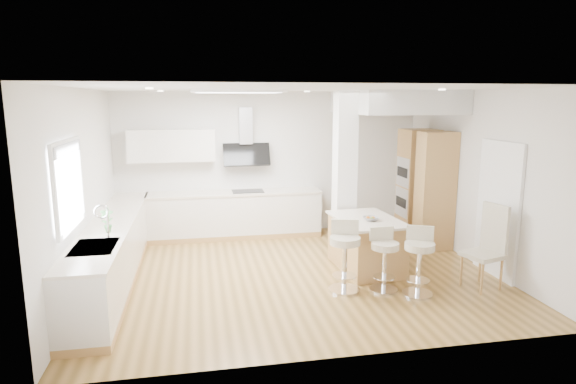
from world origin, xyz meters
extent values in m
plane|color=#A0773B|center=(0.00, 0.00, 0.00)|extent=(6.00, 6.00, 0.00)
cube|color=silver|center=(0.00, 0.00, 0.00)|extent=(6.00, 5.00, 0.02)
cube|color=silver|center=(0.00, 2.50, 1.40)|extent=(6.00, 0.04, 2.80)
cube|color=silver|center=(-3.00, 0.00, 1.40)|extent=(0.04, 5.00, 2.80)
cube|color=silver|center=(3.00, 0.00, 1.40)|extent=(0.04, 5.00, 2.80)
cube|color=white|center=(-0.80, 0.60, 2.77)|extent=(1.40, 0.95, 0.05)
cube|color=white|center=(-0.80, 0.60, 2.76)|extent=(1.25, 0.80, 0.03)
cylinder|color=white|center=(-2.00, 1.50, 2.78)|extent=(0.10, 0.10, 0.02)
cylinder|color=white|center=(-2.00, -0.50, 2.78)|extent=(0.10, 0.10, 0.02)
cylinder|color=white|center=(0.50, 1.50, 2.78)|extent=(0.10, 0.10, 0.02)
cylinder|color=white|center=(2.00, 1.00, 2.78)|extent=(0.10, 0.10, 0.02)
cylinder|color=white|center=(2.00, -0.50, 2.78)|extent=(0.10, 0.10, 0.02)
cube|color=white|center=(-2.96, -0.90, 1.65)|extent=(0.03, 1.15, 0.95)
cube|color=white|center=(-2.95, -0.90, 2.15)|extent=(0.04, 1.28, 0.06)
cube|color=white|center=(-2.95, -0.90, 1.15)|extent=(0.04, 1.28, 0.06)
cube|color=white|center=(-2.95, -1.51, 1.65)|extent=(0.04, 0.06, 0.95)
cube|color=white|center=(-2.95, -0.29, 1.65)|extent=(0.04, 0.06, 0.95)
cube|color=#B1B4B9|center=(-2.94, -0.90, 2.08)|extent=(0.03, 1.18, 0.14)
cube|color=#403A32|center=(2.99, -0.60, 1.00)|extent=(0.02, 0.90, 2.00)
cube|color=white|center=(2.97, -0.60, 1.00)|extent=(0.05, 1.00, 2.10)
cube|color=tan|center=(-2.70, 0.25, 0.05)|extent=(0.60, 4.50, 0.10)
cube|color=silver|center=(-2.70, 0.25, 0.48)|extent=(0.60, 4.50, 0.76)
cube|color=#EFE1CB|center=(-2.70, 0.25, 0.88)|extent=(0.63, 4.50, 0.04)
cube|color=#BCBCC1|center=(-2.70, -1.00, 0.89)|extent=(0.50, 0.75, 0.02)
cube|color=#BCBCC1|center=(-2.70, -1.18, 0.84)|extent=(0.40, 0.34, 0.10)
cube|color=#BCBCC1|center=(-2.70, -0.82, 0.84)|extent=(0.40, 0.34, 0.10)
cylinder|color=silver|center=(-2.58, -0.70, 1.08)|extent=(0.02, 0.02, 0.36)
torus|color=silver|center=(-2.65, -0.70, 1.26)|extent=(0.18, 0.02, 0.18)
imported|color=#488E48|center=(-2.65, -0.35, 1.06)|extent=(0.17, 0.12, 0.33)
cube|color=tan|center=(-0.75, 2.20, 0.05)|extent=(3.30, 0.60, 0.10)
cube|color=silver|center=(-0.75, 2.20, 0.48)|extent=(3.30, 0.60, 0.76)
cube|color=#EFE1CB|center=(-0.75, 2.20, 0.88)|extent=(3.33, 0.63, 0.04)
cube|color=black|center=(-0.50, 2.20, 0.91)|extent=(0.60, 0.40, 0.01)
cube|color=silver|center=(-1.90, 2.33, 1.80)|extent=(1.60, 0.34, 0.60)
cube|color=#BCBCC1|center=(-0.50, 2.40, 2.15)|extent=(0.25, 0.18, 0.70)
cube|color=black|center=(-0.50, 2.32, 1.60)|extent=(0.90, 0.26, 0.44)
cube|color=white|center=(1.05, 0.95, 1.40)|extent=(0.35, 0.35, 2.80)
cube|color=silver|center=(2.10, 1.40, 2.60)|extent=(1.78, 2.20, 0.40)
cube|color=tan|center=(2.68, 1.50, 1.05)|extent=(0.62, 0.62, 2.10)
cube|color=tan|center=(2.68, 0.80, 1.05)|extent=(0.62, 0.40, 2.10)
cube|color=#BCBCC1|center=(2.37, 1.50, 1.30)|extent=(0.02, 0.55, 0.55)
cube|color=#BCBCC1|center=(2.37, 1.50, 0.72)|extent=(0.02, 0.55, 0.55)
cube|color=black|center=(2.36, 1.50, 1.30)|extent=(0.01, 0.45, 0.18)
cube|color=black|center=(2.36, 1.50, 0.72)|extent=(0.01, 0.45, 0.18)
cube|color=tan|center=(1.14, 0.02, 0.39)|extent=(0.91, 1.34, 0.78)
cube|color=#EFE1CB|center=(1.14, 0.02, 0.80)|extent=(0.99, 1.41, 0.04)
imported|color=gray|center=(1.15, -0.12, 0.85)|extent=(0.25, 0.25, 0.06)
sphere|color=orange|center=(1.18, -0.11, 0.85)|extent=(0.07, 0.07, 0.06)
sphere|color=orange|center=(1.11, -0.10, 0.85)|extent=(0.07, 0.07, 0.06)
sphere|color=olive|center=(1.15, -0.15, 0.85)|extent=(0.07, 0.07, 0.06)
cylinder|color=silver|center=(0.53, -0.78, 0.02)|extent=(0.55, 0.55, 0.03)
cylinder|color=silver|center=(0.53, -0.78, 0.35)|extent=(0.09, 0.09, 0.66)
cylinder|color=silver|center=(0.53, -0.78, 0.22)|extent=(0.42, 0.42, 0.02)
cylinder|color=beige|center=(0.53, -0.78, 0.73)|extent=(0.52, 0.52, 0.10)
cube|color=beige|center=(0.57, -0.63, 0.88)|extent=(0.38, 0.15, 0.22)
cylinder|color=silver|center=(1.08, -0.88, 0.01)|extent=(0.40, 0.40, 0.03)
cylinder|color=silver|center=(1.08, -0.88, 0.32)|extent=(0.06, 0.06, 0.59)
cylinder|color=silver|center=(1.08, -0.88, 0.20)|extent=(0.31, 0.31, 0.01)
cylinder|color=beige|center=(1.08, -0.88, 0.65)|extent=(0.38, 0.38, 0.09)
cube|color=beige|center=(1.08, -0.74, 0.79)|extent=(0.35, 0.05, 0.20)
cylinder|color=silver|center=(1.48, -1.11, 0.01)|extent=(0.56, 0.56, 0.03)
cylinder|color=silver|center=(1.48, -1.11, 0.34)|extent=(0.09, 0.09, 0.62)
cylinder|color=silver|center=(1.48, -1.11, 0.21)|extent=(0.43, 0.43, 0.01)
cylinder|color=beige|center=(1.48, -1.11, 0.69)|extent=(0.54, 0.54, 0.10)
cube|color=beige|center=(1.55, -0.97, 0.84)|extent=(0.35, 0.20, 0.21)
cube|color=beige|center=(2.47, -1.05, 0.49)|extent=(0.58, 0.58, 0.06)
cube|color=beige|center=(2.67, -0.99, 0.83)|extent=(0.17, 0.43, 0.75)
cylinder|color=tan|center=(2.34, -1.28, 0.23)|extent=(0.05, 0.05, 0.46)
cylinder|color=tan|center=(2.24, -0.92, 0.23)|extent=(0.05, 0.05, 0.46)
cylinder|color=tan|center=(2.70, -1.18, 0.23)|extent=(0.05, 0.05, 0.46)
cylinder|color=tan|center=(2.60, -0.82, 0.23)|extent=(0.05, 0.05, 0.46)
camera|label=1|loc=(-1.43, -6.92, 2.65)|focal=30.00mm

